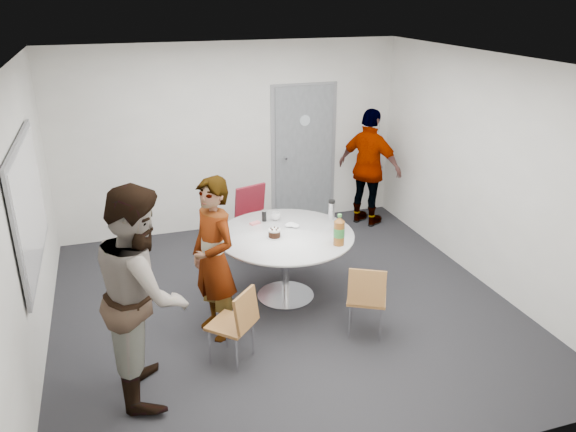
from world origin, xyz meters
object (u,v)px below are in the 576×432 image
object	(u,v)px
chair_near_right	(367,295)
chair_far	(255,215)
door	(304,154)
person_right	(369,168)
whiteboard	(29,205)
person_left	(143,293)
person_main	(214,259)
table	(289,242)
chair_near_left	(237,320)

from	to	relation	value
chair_near_right	chair_far	distance (m)	2.26
door	person_right	world-z (taller)	door
whiteboard	person_left	xyz separation A→B (m)	(0.92, -1.14, -0.49)
door	person_right	distance (m)	1.01
person_main	person_left	size ratio (longest dim) A/B	0.88
door	chair_far	distance (m)	1.60
chair_near_right	person_main	size ratio (longest dim) A/B	0.48
table	chair_near_left	bearing A→B (deg)	-129.23
whiteboard	chair_near_right	xyz separation A→B (m)	(3.08, -1.02, -0.96)
door	chair_near_left	bearing A→B (deg)	-118.77
whiteboard	person_main	world-z (taller)	whiteboard
whiteboard	person_right	world-z (taller)	whiteboard
chair_near_left	chair_near_right	size ratio (longest dim) A/B	0.96
whiteboard	person_right	bearing A→B (deg)	21.64
chair_near_right	chair_far	size ratio (longest dim) A/B	0.84
person_left	door	bearing A→B (deg)	-35.63
table	person_main	size ratio (longest dim) A/B	0.91
door	table	xyz separation A→B (m)	(-0.98, -2.29, -0.33)
door	chair_far	size ratio (longest dim) A/B	2.18
table	person_left	world-z (taller)	person_left
door	table	distance (m)	2.51
whiteboard	person_left	distance (m)	1.54
person_main	table	bearing A→B (deg)	94.83
person_left	chair_near_left	bearing A→B (deg)	-80.83
table	whiteboard	bearing A→B (deg)	179.91
door	person_right	xyz separation A→B (m)	(0.85, -0.53, -0.14)
door	whiteboard	world-z (taller)	door
table	chair_near_left	size ratio (longest dim) A/B	1.97
table	chair_far	world-z (taller)	table
person_left	table	bearing A→B (deg)	-53.69
chair_near_right	chair_near_left	bearing A→B (deg)	-150.95
table	chair_near_right	xyz separation A→B (m)	(0.50, -1.01, -0.20)
door	person_main	distance (m)	3.35
whiteboard	person_left	size ratio (longest dim) A/B	0.99
chair_near_right	whiteboard	bearing A→B (deg)	-170.01
person_right	whiteboard	bearing A→B (deg)	77.60
chair_far	chair_near_left	bearing A→B (deg)	52.59
chair_near_left	person_left	world-z (taller)	person_left
door	chair_far	xyz separation A→B (m)	(-1.06, -1.11, -0.43)
person_right	person_main	bearing A→B (deg)	94.67
person_main	chair_far	bearing A→B (deg)	130.96
whiteboard	table	size ratio (longest dim) A/B	1.23
person_main	person_right	distance (m)	3.54
whiteboard	chair_near_left	world-z (taller)	whiteboard
table	person_right	size ratio (longest dim) A/B	0.87
table	chair_far	bearing A→B (deg)	93.89
person_main	person_left	distance (m)	1.00
chair_near_left	whiteboard	bearing A→B (deg)	103.57
whiteboard	person_main	xyz separation A→B (m)	(1.65, -0.47, -0.60)
person_main	person_left	xyz separation A→B (m)	(-0.73, -0.67, 0.11)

